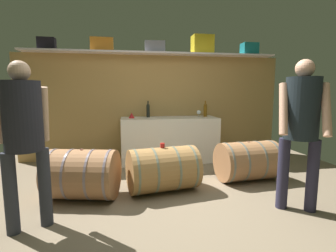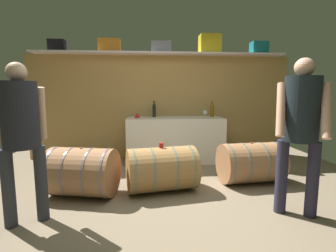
{
  "view_description": "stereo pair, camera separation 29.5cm",
  "coord_description": "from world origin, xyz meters",
  "px_view_note": "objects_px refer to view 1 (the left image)",
  "views": [
    {
      "loc": [
        -0.56,
        -2.81,
        1.33
      ],
      "look_at": [
        0.02,
        0.67,
        0.86
      ],
      "focal_mm": 27.21,
      "sensor_mm": 36.0,
      "label": 1
    },
    {
      "loc": [
        -0.26,
        -2.85,
        1.33
      ],
      "look_at": [
        0.02,
        0.67,
        0.86
      ],
      "focal_mm": 27.21,
      "sensor_mm": 36.0,
      "label": 2
    }
  ],
  "objects_px": {
    "wine_barrel_near": "(163,169)",
    "toolcase_yellow": "(202,45)",
    "toolcase_teal": "(249,49)",
    "tasting_cup": "(162,145)",
    "wine_barrel_far": "(83,174)",
    "wine_glass": "(199,112)",
    "wine_barrel_flank": "(248,161)",
    "work_cabinet": "(169,139)",
    "visitor_tasting": "(301,120)",
    "wine_bottle_dark": "(148,110)",
    "wine_bottle_amber": "(205,110)",
    "toolcase_black": "(47,44)",
    "toolcase_grey": "(155,47)",
    "red_funnel": "(132,115)",
    "winemaker_pouring": "(24,129)",
    "toolcase_orange": "(102,45)"
  },
  "relations": [
    {
      "from": "red_funnel",
      "to": "visitor_tasting",
      "type": "xyz_separation_m",
      "value": [
        1.79,
        -2.3,
        0.13
      ]
    },
    {
      "from": "wine_bottle_amber",
      "to": "red_funnel",
      "type": "relative_size",
      "value": 2.84
    },
    {
      "from": "work_cabinet",
      "to": "visitor_tasting",
      "type": "xyz_separation_m",
      "value": [
        1.08,
        -2.27,
        0.61
      ]
    },
    {
      "from": "wine_glass",
      "to": "toolcase_black",
      "type": "bearing_deg",
      "value": 175.37
    },
    {
      "from": "visitor_tasting",
      "to": "wine_bottle_dark",
      "type": "bearing_deg",
      "value": -33.5
    },
    {
      "from": "work_cabinet",
      "to": "wine_bottle_amber",
      "type": "relative_size",
      "value": 5.84
    },
    {
      "from": "red_funnel",
      "to": "wine_barrel_near",
      "type": "xyz_separation_m",
      "value": [
        0.38,
        -1.5,
        -0.6
      ]
    },
    {
      "from": "toolcase_black",
      "to": "toolcase_orange",
      "type": "xyz_separation_m",
      "value": [
        0.96,
        0.0,
        0.02
      ]
    },
    {
      "from": "toolcase_teal",
      "to": "wine_glass",
      "type": "bearing_deg",
      "value": -167.67
    },
    {
      "from": "toolcase_orange",
      "to": "wine_bottle_amber",
      "type": "distance_m",
      "value": 2.31
    },
    {
      "from": "toolcase_teal",
      "to": "tasting_cup",
      "type": "bearing_deg",
      "value": -139.16
    },
    {
      "from": "wine_barrel_far",
      "to": "wine_glass",
      "type": "bearing_deg",
      "value": 51.22
    },
    {
      "from": "work_cabinet",
      "to": "visitor_tasting",
      "type": "bearing_deg",
      "value": -64.66
    },
    {
      "from": "toolcase_yellow",
      "to": "wine_glass",
      "type": "xyz_separation_m",
      "value": [
        -0.11,
        -0.22,
        -1.31
      ]
    },
    {
      "from": "toolcase_black",
      "to": "tasting_cup",
      "type": "bearing_deg",
      "value": -44.7
    },
    {
      "from": "red_funnel",
      "to": "tasting_cup",
      "type": "bearing_deg",
      "value": -76.15
    },
    {
      "from": "tasting_cup",
      "to": "visitor_tasting",
      "type": "bearing_deg",
      "value": -29.43
    },
    {
      "from": "toolcase_black",
      "to": "wine_barrel_flank",
      "type": "height_order",
      "value": "toolcase_black"
    },
    {
      "from": "wine_barrel_flank",
      "to": "visitor_tasting",
      "type": "distance_m",
      "value": 1.26
    },
    {
      "from": "toolcase_orange",
      "to": "winemaker_pouring",
      "type": "relative_size",
      "value": 0.25
    },
    {
      "from": "work_cabinet",
      "to": "wine_barrel_far",
      "type": "bearing_deg",
      "value": -131.33
    },
    {
      "from": "wine_bottle_amber",
      "to": "tasting_cup",
      "type": "distance_m",
      "value": 1.91
    },
    {
      "from": "toolcase_yellow",
      "to": "wine_bottle_dark",
      "type": "distance_m",
      "value": 1.67
    },
    {
      "from": "wine_barrel_flank",
      "to": "work_cabinet",
      "type": "bearing_deg",
      "value": 123.03
    },
    {
      "from": "toolcase_orange",
      "to": "toolcase_teal",
      "type": "bearing_deg",
      "value": -0.72
    },
    {
      "from": "wine_bottle_amber",
      "to": "toolcase_orange",
      "type": "bearing_deg",
      "value": 175.27
    },
    {
      "from": "toolcase_orange",
      "to": "work_cabinet",
      "type": "distance_m",
      "value": 2.17
    },
    {
      "from": "toolcase_orange",
      "to": "wine_barrel_far",
      "type": "bearing_deg",
      "value": -95.2
    },
    {
      "from": "work_cabinet",
      "to": "visitor_tasting",
      "type": "distance_m",
      "value": 2.59
    },
    {
      "from": "toolcase_grey",
      "to": "winemaker_pouring",
      "type": "distance_m",
      "value": 3.12
    },
    {
      "from": "toolcase_grey",
      "to": "wine_barrel_near",
      "type": "relative_size",
      "value": 0.38
    },
    {
      "from": "wine_bottle_amber",
      "to": "visitor_tasting",
      "type": "bearing_deg",
      "value": -81.62
    },
    {
      "from": "toolcase_orange",
      "to": "work_cabinet",
      "type": "relative_size",
      "value": 0.23
    },
    {
      "from": "work_cabinet",
      "to": "visitor_tasting",
      "type": "relative_size",
      "value": 1.09
    },
    {
      "from": "red_funnel",
      "to": "wine_barrel_far",
      "type": "xyz_separation_m",
      "value": [
        -0.65,
        -1.58,
        -0.58
      ]
    },
    {
      "from": "wine_bottle_amber",
      "to": "wine_barrel_flank",
      "type": "bearing_deg",
      "value": -78.86
    },
    {
      "from": "work_cabinet",
      "to": "toolcase_orange",
      "type": "bearing_deg",
      "value": 169.36
    },
    {
      "from": "toolcase_yellow",
      "to": "toolcase_black",
      "type": "bearing_deg",
      "value": -179.91
    },
    {
      "from": "wine_bottle_dark",
      "to": "winemaker_pouring",
      "type": "xyz_separation_m",
      "value": [
        -1.37,
        -2.36,
        0.01
      ]
    },
    {
      "from": "toolcase_yellow",
      "to": "wine_barrel_far",
      "type": "bearing_deg",
      "value": -139.05
    },
    {
      "from": "wine_barrel_near",
      "to": "wine_barrel_flank",
      "type": "xyz_separation_m",
      "value": [
        1.33,
        0.22,
        -0.0
      ]
    },
    {
      "from": "wine_barrel_flank",
      "to": "visitor_tasting",
      "type": "relative_size",
      "value": 0.56
    },
    {
      "from": "toolcase_orange",
      "to": "tasting_cup",
      "type": "distance_m",
      "value": 2.48
    },
    {
      "from": "wine_barrel_near",
      "to": "toolcase_yellow",
      "type": "bearing_deg",
      "value": 48.64
    },
    {
      "from": "toolcase_black",
      "to": "toolcase_yellow",
      "type": "height_order",
      "value": "toolcase_yellow"
    },
    {
      "from": "work_cabinet",
      "to": "wine_barrel_flank",
      "type": "xyz_separation_m",
      "value": [
        0.99,
        -1.25,
        -0.13
      ]
    },
    {
      "from": "toolcase_black",
      "to": "wine_glass",
      "type": "xyz_separation_m",
      "value": [
        2.77,
        -0.22,
        -1.25
      ]
    },
    {
      "from": "winemaker_pouring",
      "to": "visitor_tasting",
      "type": "height_order",
      "value": "visitor_tasting"
    },
    {
      "from": "visitor_tasting",
      "to": "red_funnel",
      "type": "bearing_deg",
      "value": -26.89
    },
    {
      "from": "toolcase_teal",
      "to": "tasting_cup",
      "type": "relative_size",
      "value": 5.08
    }
  ]
}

